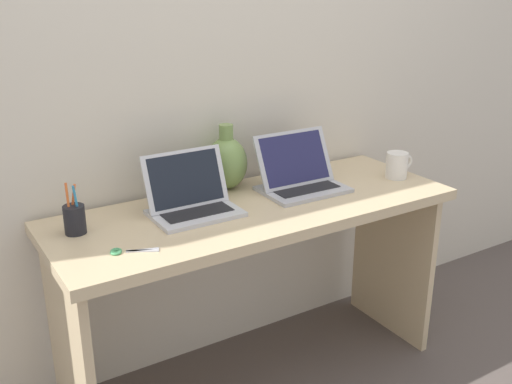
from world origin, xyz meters
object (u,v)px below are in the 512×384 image
(laptop_left, at_px, (191,197))
(coffee_mug, at_px, (397,165))
(laptop_right, at_px, (299,175))
(green_vase, at_px, (227,162))
(pen_cup, at_px, (75,219))
(scissors, at_px, (126,251))

(laptop_left, height_order, coffee_mug, laptop_left)
(laptop_left, bearing_deg, laptop_right, -0.28)
(green_vase, height_order, coffee_mug, green_vase)
(laptop_right, height_order, pen_cup, laptop_right)
(pen_cup, bearing_deg, scissors, -68.62)
(green_vase, bearing_deg, pen_cup, -169.04)
(scissors, bearing_deg, pen_cup, 111.38)
(laptop_left, height_order, green_vase, green_vase)
(laptop_right, distance_m, scissors, 0.81)
(coffee_mug, bearing_deg, laptop_left, 173.38)
(green_vase, distance_m, pen_cup, 0.65)
(laptop_right, distance_m, green_vase, 0.29)
(coffee_mug, bearing_deg, laptop_right, 166.62)
(pen_cup, distance_m, scissors, 0.24)
(green_vase, relative_size, pen_cup, 1.49)
(laptop_left, bearing_deg, scissors, -149.08)
(laptop_right, bearing_deg, green_vase, 145.74)
(laptop_left, xyz_separation_m, green_vase, (0.23, 0.16, 0.05))
(coffee_mug, xyz_separation_m, scissors, (-1.21, -0.08, -0.05))
(laptop_right, xyz_separation_m, scissors, (-0.78, -0.19, -0.05))
(pen_cup, bearing_deg, green_vase, 10.96)
(green_vase, relative_size, coffee_mug, 1.98)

